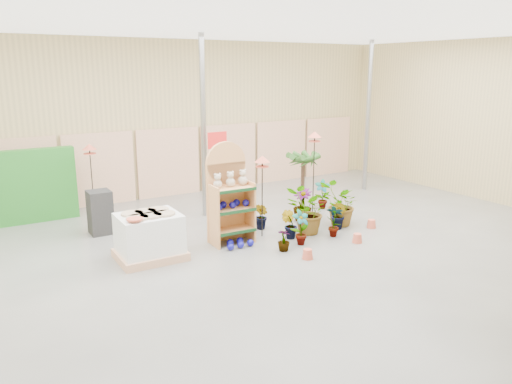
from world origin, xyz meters
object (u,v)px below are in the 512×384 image
at_px(pallet_stack, 149,236).
at_px(bird_table_front, 262,162).
at_px(potted_plant_2, 308,212).
at_px(display_shelf, 228,197).

distance_m(pallet_stack, bird_table_front, 2.90).
relative_size(bird_table_front, potted_plant_2, 1.77).
bearing_deg(bird_table_front, potted_plant_2, -22.00).
bearing_deg(pallet_stack, display_shelf, 4.45).
height_order(display_shelf, potted_plant_2, display_shelf).
relative_size(display_shelf, bird_table_front, 1.19).
height_order(bird_table_front, potted_plant_2, bird_table_front).
bearing_deg(potted_plant_2, pallet_stack, 173.63).
bearing_deg(display_shelf, potted_plant_2, -14.21).
relative_size(pallet_stack, bird_table_front, 0.71).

